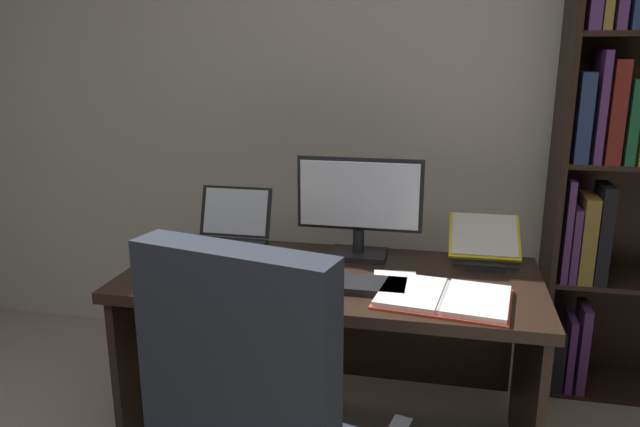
{
  "coord_description": "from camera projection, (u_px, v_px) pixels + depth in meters",
  "views": [
    {
      "loc": [
        0.34,
        -0.66,
        1.5
      ],
      "look_at": [
        -0.07,
        1.32,
        0.95
      ],
      "focal_mm": 33.93,
      "sensor_mm": 36.0,
      "label": 1
    }
  ],
  "objects": [
    {
      "name": "wall_back",
      "position": [
        377.0,
        82.0,
        2.89
      ],
      "size": [
        5.13,
        0.12,
        2.7
      ],
      "primitive_type": "cube",
      "color": "beige",
      "rests_on": "ground"
    },
    {
      "name": "monitor",
      "position": [
        359.0,
        207.0,
        2.34
      ],
      "size": [
        0.49,
        0.16,
        0.4
      ],
      "color": "black",
      "rests_on": "desk"
    },
    {
      "name": "pen",
      "position": [
        401.0,
        280.0,
        2.1
      ],
      "size": [
        0.14,
        0.05,
        0.01
      ],
      "primitive_type": "cylinder",
      "rotation": [
        0.0,
        1.57,
        0.3
      ],
      "color": "maroon",
      "rests_on": "notepad"
    },
    {
      "name": "reading_stand_with_book",
      "position": [
        484.0,
        241.0,
        2.34
      ],
      "size": [
        0.27,
        0.28,
        0.15
      ],
      "color": "black",
      "rests_on": "desk"
    },
    {
      "name": "notepad",
      "position": [
        395.0,
        282.0,
        2.11
      ],
      "size": [
        0.17,
        0.22,
        0.01
      ],
      "primitive_type": "cube",
      "rotation": [
        0.0,
        0.0,
        0.09
      ],
      "color": "white",
      "rests_on": "desk"
    },
    {
      "name": "computer_mouse",
      "position": [
        261.0,
        275.0,
        2.13
      ],
      "size": [
        0.06,
        0.1,
        0.04
      ],
      "primitive_type": "ellipsoid",
      "color": "black",
      "rests_on": "desk"
    },
    {
      "name": "keyboard",
      "position": [
        345.0,
        284.0,
        2.08
      ],
      "size": [
        0.42,
        0.15,
        0.02
      ],
      "primitive_type": "cube",
      "color": "black",
      "rests_on": "desk"
    },
    {
      "name": "open_binder",
      "position": [
        443.0,
        297.0,
        1.96
      ],
      "size": [
        0.46,
        0.35,
        0.02
      ],
      "rotation": [
        0.0,
        0.0,
        -0.13
      ],
      "color": "#DB422D",
      "rests_on": "desk"
    },
    {
      "name": "laptop",
      "position": [
        228.0,
        235.0,
        2.49
      ],
      "size": [
        0.31,
        0.3,
        0.23
      ],
      "color": "black",
      "rests_on": "desk"
    },
    {
      "name": "desk",
      "position": [
        334.0,
        316.0,
        2.32
      ],
      "size": [
        1.5,
        0.68,
        0.71
      ],
      "color": "black",
      "rests_on": "ground"
    }
  ]
}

